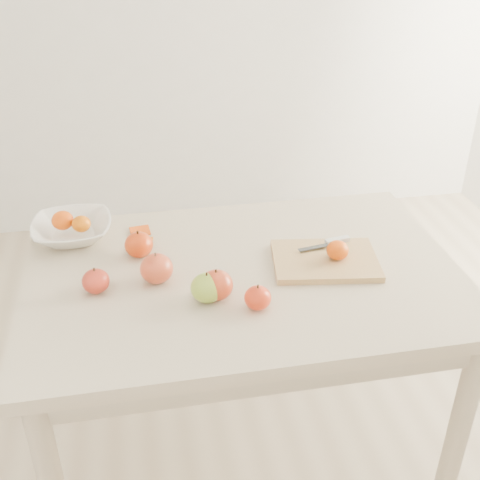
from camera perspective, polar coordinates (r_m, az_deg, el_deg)
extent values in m
plane|color=#C6B293|center=(2.17, 0.26, -19.69)|extent=(3.50, 3.50, 0.00)
cube|color=#C3B294|center=(1.68, 0.32, -3.50)|extent=(1.20, 0.80, 0.04)
cylinder|color=#BCAA8E|center=(2.17, -15.77, -8.15)|extent=(0.06, 0.06, 0.71)
cylinder|color=#BCAA8E|center=(2.30, 12.01, -5.15)|extent=(0.06, 0.06, 0.71)
cylinder|color=#BCAA8E|center=(1.85, 19.90, -17.08)|extent=(0.06, 0.06, 0.71)
cube|color=tan|center=(1.72, 8.08, -1.92)|extent=(0.32, 0.25, 0.02)
ellipsoid|color=#CF5507|center=(1.70, 9.23, -0.96)|extent=(0.06, 0.06, 0.05)
imported|color=white|center=(1.88, -15.61, 0.94)|extent=(0.24, 0.24, 0.06)
ellipsoid|color=#E65B08|center=(1.88, -16.48, 1.80)|extent=(0.06, 0.06, 0.06)
ellipsoid|color=#D16207|center=(1.85, -14.82, 1.50)|extent=(0.06, 0.06, 0.05)
cube|color=#D74C0F|center=(1.88, -9.46, 0.73)|extent=(0.07, 0.05, 0.01)
cube|color=orange|center=(1.83, -8.97, -0.05)|extent=(0.05, 0.04, 0.01)
cube|color=silver|center=(1.79, 9.22, -0.03)|extent=(0.08, 0.03, 0.01)
cube|color=#373A3F|center=(1.74, 7.01, -0.71)|extent=(0.10, 0.03, 0.00)
ellipsoid|color=#618D1B|center=(1.54, -3.14, -4.55)|extent=(0.09, 0.09, 0.08)
ellipsoid|color=#9D0706|center=(1.74, -9.58, -0.44)|extent=(0.08, 0.08, 0.07)
ellipsoid|color=maroon|center=(1.61, -13.52, -3.81)|extent=(0.07, 0.07, 0.07)
ellipsoid|color=#A51214|center=(1.51, 1.69, -5.50)|extent=(0.07, 0.07, 0.06)
ellipsoid|color=#9F0C14|center=(1.62, -7.92, -2.70)|extent=(0.09, 0.09, 0.08)
ellipsoid|color=#A3151D|center=(1.54, -2.26, -4.29)|extent=(0.09, 0.09, 0.08)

